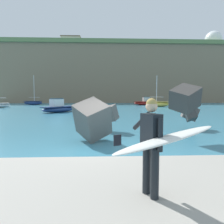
% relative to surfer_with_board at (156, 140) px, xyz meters
% --- Properties ---
extents(ground_plane, '(400.00, 400.00, 0.00)m').
position_rel_surfer_with_board_xyz_m(ground_plane, '(-1.07, 4.33, -1.28)').
color(ground_plane, teal).
extents(walkway_path, '(48.00, 4.40, 0.24)m').
position_rel_surfer_with_board_xyz_m(walkway_path, '(-1.07, 0.33, -1.16)').
color(walkway_path, '#9E998E').
rests_on(walkway_path, ground).
extents(breakwater_jetty, '(32.06, 6.98, 3.10)m').
position_rel_surfer_with_board_xyz_m(breakwater_jetty, '(-2.21, 6.29, 0.09)').
color(breakwater_jetty, '#3D3A38').
rests_on(breakwater_jetty, ground).
extents(surfer_with_board, '(2.06, 1.47, 1.78)m').
position_rel_surfer_with_board_xyz_m(surfer_with_board, '(0.00, 0.00, 0.00)').
color(surfer_with_board, black).
rests_on(surfer_with_board, walkway_path).
extents(boat_near_centre, '(4.53, 2.52, 5.95)m').
position_rel_surfer_with_board_xyz_m(boat_near_centre, '(9.58, 35.25, -0.73)').
color(boat_near_centre, '#EAC64C').
rests_on(boat_near_centre, ground).
extents(boat_near_right, '(4.50, 4.90, 1.78)m').
position_rel_surfer_with_board_xyz_m(boat_near_right, '(-6.58, 22.66, -0.72)').
color(boat_near_right, navy).
rests_on(boat_near_right, ground).
extents(boat_mid_left, '(4.29, 1.70, 6.85)m').
position_rel_surfer_with_board_xyz_m(boat_mid_left, '(-17.34, 45.00, -0.77)').
color(boat_mid_left, navy).
rests_on(boat_mid_left, ground).
extents(boat_mid_centre, '(5.00, 2.20, 1.87)m').
position_rel_surfer_with_board_xyz_m(boat_mid_centre, '(8.42, 42.26, -0.68)').
color(boat_mid_centre, maroon).
rests_on(boat_mid_centre, ground).
extents(headland_bluff, '(85.43, 45.70, 18.44)m').
position_rel_surfer_with_board_xyz_m(headland_bluff, '(10.36, 78.86, 7.97)').
color(headland_bluff, '#847056').
rests_on(headland_bluff, ground).
extents(radar_dome, '(6.27, 6.27, 8.84)m').
position_rel_surfer_with_board_xyz_m(radar_dome, '(42.09, 76.47, 21.79)').
color(radar_dome, silver).
rests_on(radar_dome, headland_bluff).
extents(station_building_west, '(6.65, 7.08, 4.02)m').
position_rel_surfer_with_board_xyz_m(station_building_west, '(-12.03, 70.95, 19.19)').
color(station_building_west, beige).
rests_on(station_building_west, headland_bluff).
extents(station_building_central, '(5.13, 8.00, 4.04)m').
position_rel_surfer_with_board_xyz_m(station_building_central, '(-7.11, 86.87, 19.20)').
color(station_building_central, '#B2ADA3').
rests_on(station_building_central, headland_bluff).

